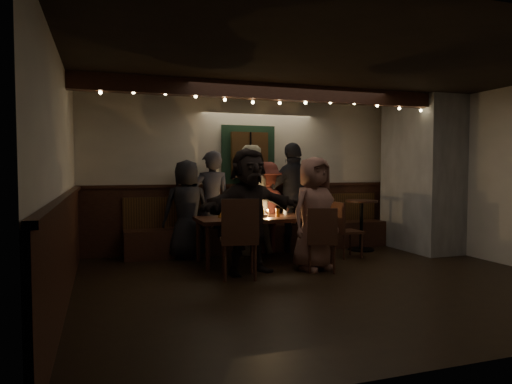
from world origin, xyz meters
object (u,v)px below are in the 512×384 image
object	(u,v)px
chair_end	(343,226)
high_top	(361,219)
chair_near_right	(322,236)
chair_near_left	(239,234)
person_b	(212,204)
person_g	(314,214)
dining_table	(260,221)
person_f	(249,211)
person_c	(249,200)
person_d	(267,208)
person_e	(294,197)
person_a	(187,209)

from	to	relation	value
chair_end	high_top	xyz separation A→B (m)	(0.63, 0.47, 0.05)
chair_near_right	chair_near_left	bearing A→B (deg)	-178.77
person_b	person_g	bearing A→B (deg)	130.92
dining_table	person_f	distance (m)	0.79
dining_table	chair_end	xyz separation A→B (m)	(1.35, -0.11, -0.13)
person_f	person_c	bearing A→B (deg)	59.54
person_b	chair_near_left	bearing A→B (deg)	91.52
person_d	person_g	world-z (taller)	person_g
person_f	person_g	world-z (taller)	person_f
dining_table	person_c	size ratio (longest dim) A/B	1.07
dining_table	high_top	bearing A→B (deg)	10.48
high_top	person_c	size ratio (longest dim) A/B	0.48
person_d	person_g	size ratio (longest dim) A/B	0.97
dining_table	person_d	xyz separation A→B (m)	(0.34, 0.66, 0.14)
chair_end	chair_near_left	bearing A→B (deg)	-156.41
dining_table	person_e	size ratio (longest dim) A/B	1.03
person_g	person_a	bearing A→B (deg)	119.45
person_d	dining_table	bearing A→B (deg)	71.09
high_top	person_d	bearing A→B (deg)	169.92
person_e	high_top	bearing A→B (deg)	155.58
person_d	person_g	bearing A→B (deg)	106.59
high_top	dining_table	bearing A→B (deg)	-169.52
chair_near_left	high_top	distance (m)	2.91
person_a	person_e	distance (m)	1.84
person_a	person_d	xyz separation A→B (m)	(1.34, 0.02, -0.01)
person_a	high_top	bearing A→B (deg)	172.44
dining_table	chair_near_right	size ratio (longest dim) A/B	2.16
person_a	person_b	xyz separation A→B (m)	(0.41, 0.04, 0.07)
dining_table	person_d	bearing A→B (deg)	62.41
person_a	person_d	bearing A→B (deg)	178.49
person_b	person_d	size ratio (longest dim) A/B	1.11
dining_table	person_d	world-z (taller)	person_d
person_b	person_e	size ratio (longest dim) A/B	0.91
chair_end	person_c	xyz separation A→B (m)	(-1.32, 0.76, 0.40)
chair_near_right	person_d	distance (m)	1.63
person_a	person_c	distance (m)	1.03
chair_end	person_d	world-z (taller)	person_d
chair_near_right	person_c	world-z (taller)	person_c
chair_near_left	person_f	world-z (taller)	person_f
person_d	person_g	xyz separation A→B (m)	(0.19, -1.39, 0.03)
person_c	person_g	size ratio (longest dim) A/B	1.14
person_e	chair_near_right	bearing A→B (deg)	69.68
person_a	chair_end	bearing A→B (deg)	160.10
person_g	chair_near_right	bearing A→B (deg)	-103.25
chair_end	person_a	size ratio (longest dim) A/B	0.57
chair_near_left	person_f	bearing A→B (deg)	54.13
chair_near_left	high_top	world-z (taller)	chair_near_left
person_f	person_g	size ratio (longest dim) A/B	1.08
person_b	person_d	distance (m)	0.94
chair_near_right	person_f	xyz separation A→B (m)	(-0.94, 0.29, 0.35)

